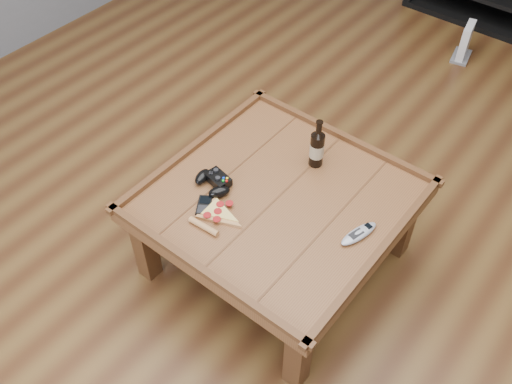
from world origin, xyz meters
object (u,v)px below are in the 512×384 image
Objects in this scene: beer_bottle at (317,147)px; smartphone at (204,206)px; remote_control at (359,234)px; game_console at (465,43)px; pizza_slice at (216,215)px; game_controller at (214,182)px; coffee_table at (278,206)px.

beer_bottle reaches higher than smartphone.
remote_control reaches higher than game_console.
pizza_slice is at bearing -103.83° from game_console.
game_controller is 0.13m from smartphone.
game_controller is 0.17m from pizza_slice.
smartphone is 0.49× the size of game_console.
game_console is at bearing 53.72° from smartphone.
coffee_table is 5.28× the size of game_controller.
game_controller is 1.62× the size of smartphone.
beer_bottle is 0.47m from game_controller.
beer_bottle reaches higher than game_controller.
beer_bottle is 0.98× the size of game_console.
game_console is at bearing 115.82° from remote_control.
remote_control is 0.77× the size of game_console.
remote_control is at bearing -90.48° from game_console.
coffee_table is 3.98× the size of pizza_slice.
coffee_table is 0.29m from game_controller.
pizza_slice is at bearing -35.40° from game_controller.
game_controller is at bearing -154.36° from coffee_table.
coffee_table is at bearing -91.59° from beer_bottle.
game_console is (-0.04, 2.15, -0.28)m from coffee_table.
coffee_table is 8.54× the size of smartphone.
game_controller reaches higher than game_console.
pizza_slice is at bearing -118.81° from coffee_table.
smartphone is at bearing -105.56° from game_console.
pizza_slice is 0.07m from smartphone.
beer_bottle is 0.94× the size of pizza_slice.
beer_bottle reaches higher than coffee_table.
smartphone is at bearing -140.71° from remote_control.
remote_control is (0.37, 0.03, 0.07)m from coffee_table.
game_controller is 1.02× the size of remote_control.
coffee_table reaches higher than smartphone.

